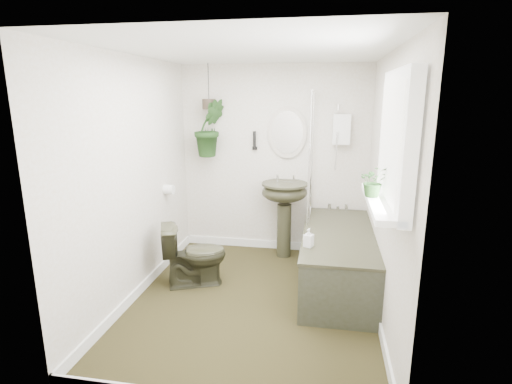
# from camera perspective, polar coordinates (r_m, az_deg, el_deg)

# --- Properties ---
(floor) EXTENTS (2.30, 2.80, 0.02)m
(floor) POSITION_cam_1_polar(r_m,az_deg,el_deg) (4.01, -0.39, -15.40)
(floor) COLOR black
(floor) RESTS_ON ground
(ceiling) EXTENTS (2.30, 2.80, 0.02)m
(ceiling) POSITION_cam_1_polar(r_m,az_deg,el_deg) (3.52, -0.46, 19.74)
(ceiling) COLOR white
(ceiling) RESTS_ON ground
(wall_back) EXTENTS (2.30, 0.02, 2.30)m
(wall_back) POSITION_cam_1_polar(r_m,az_deg,el_deg) (4.96, 2.57, 4.54)
(wall_back) COLOR silver
(wall_back) RESTS_ON ground
(wall_front) EXTENTS (2.30, 0.02, 2.30)m
(wall_front) POSITION_cam_1_polar(r_m,az_deg,el_deg) (2.27, -6.97, -6.77)
(wall_front) COLOR silver
(wall_front) RESTS_ON ground
(wall_left) EXTENTS (0.02, 2.80, 2.30)m
(wall_left) POSITION_cam_1_polar(r_m,az_deg,el_deg) (3.96, -17.15, 1.60)
(wall_left) COLOR silver
(wall_left) RESTS_ON ground
(wall_right) EXTENTS (0.02, 2.80, 2.30)m
(wall_right) POSITION_cam_1_polar(r_m,az_deg,el_deg) (3.57, 18.21, 0.22)
(wall_right) COLOR silver
(wall_right) RESTS_ON ground
(skirting) EXTENTS (2.30, 2.80, 0.10)m
(skirting) POSITION_cam_1_polar(r_m,az_deg,el_deg) (3.98, -0.39, -14.65)
(skirting) COLOR white
(skirting) RESTS_ON floor
(bathtub) EXTENTS (0.72, 1.72, 0.58)m
(bathtub) POSITION_cam_1_polar(r_m,az_deg,el_deg) (4.28, 11.60, -9.28)
(bathtub) COLOR #2D2D1D
(bathtub) RESTS_ON floor
(bath_screen) EXTENTS (0.04, 0.72, 1.40)m
(bath_screen) POSITION_cam_1_polar(r_m,az_deg,el_deg) (4.48, 7.85, 5.12)
(bath_screen) COLOR silver
(bath_screen) RESTS_ON bathtub
(shower_box) EXTENTS (0.20, 0.10, 0.35)m
(shower_box) POSITION_cam_1_polar(r_m,az_deg,el_deg) (4.80, 12.12, 8.76)
(shower_box) COLOR white
(shower_box) RESTS_ON wall_back
(oval_mirror) EXTENTS (0.46, 0.03, 0.62)m
(oval_mirror) POSITION_cam_1_polar(r_m,az_deg,el_deg) (4.86, 4.50, 8.48)
(oval_mirror) COLOR beige
(oval_mirror) RESTS_ON wall_back
(wall_sconce) EXTENTS (0.04, 0.04, 0.22)m
(wall_sconce) POSITION_cam_1_polar(r_m,az_deg,el_deg) (4.91, -0.22, 7.40)
(wall_sconce) COLOR black
(wall_sconce) RESTS_ON wall_back
(toilet_roll_holder) EXTENTS (0.11, 0.11, 0.11)m
(toilet_roll_holder) POSITION_cam_1_polar(r_m,az_deg,el_deg) (4.61, -12.35, 0.36)
(toilet_roll_holder) COLOR white
(toilet_roll_holder) RESTS_ON wall_left
(window_recess) EXTENTS (0.08, 1.00, 0.90)m
(window_recess) POSITION_cam_1_polar(r_m,az_deg,el_deg) (2.79, 19.46, 6.96)
(window_recess) COLOR white
(window_recess) RESTS_ON wall_right
(window_sill) EXTENTS (0.18, 1.00, 0.04)m
(window_sill) POSITION_cam_1_polar(r_m,az_deg,el_deg) (2.86, 17.41, -1.34)
(window_sill) COLOR white
(window_sill) RESTS_ON wall_right
(window_blinds) EXTENTS (0.01, 0.86, 0.76)m
(window_blinds) POSITION_cam_1_polar(r_m,az_deg,el_deg) (2.79, 18.54, 7.01)
(window_blinds) COLOR white
(window_blinds) RESTS_ON wall_right
(toilet) EXTENTS (0.74, 0.59, 0.66)m
(toilet) POSITION_cam_1_polar(r_m,az_deg,el_deg) (4.23, -8.80, -8.81)
(toilet) COLOR #2D2D1D
(toilet) RESTS_ON floor
(pedestal_sink) EXTENTS (0.65, 0.59, 0.93)m
(pedestal_sink) POSITION_cam_1_polar(r_m,az_deg,el_deg) (4.86, 4.04, -3.97)
(pedestal_sink) COLOR #2D2D1D
(pedestal_sink) RESTS_ON floor
(sill_plant) EXTENTS (0.22, 0.19, 0.22)m
(sill_plant) POSITION_cam_1_polar(r_m,az_deg,el_deg) (2.88, 16.46, 1.49)
(sill_plant) COLOR black
(sill_plant) RESTS_ON window_sill
(hanging_plant) EXTENTS (0.48, 0.46, 0.69)m
(hanging_plant) POSITION_cam_1_polar(r_m,az_deg,el_deg) (4.91, -6.64, 9.05)
(hanging_plant) COLOR black
(hanging_plant) RESTS_ON ceiling
(soap_bottle) EXTENTS (0.10, 0.10, 0.17)m
(soap_bottle) POSITION_cam_1_polar(r_m,az_deg,el_deg) (3.71, 7.53, -6.48)
(soap_bottle) COLOR black
(soap_bottle) RESTS_ON bathtub
(hanging_pot) EXTENTS (0.16, 0.16, 0.12)m
(hanging_pot) POSITION_cam_1_polar(r_m,az_deg,el_deg) (4.90, -6.73, 12.36)
(hanging_pot) COLOR #3B3025
(hanging_pot) RESTS_ON ceiling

